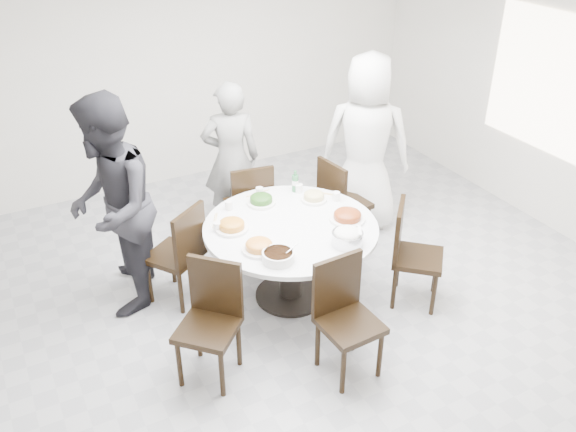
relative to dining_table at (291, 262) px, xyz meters
name	(u,v)px	position (x,y,z in m)	size (l,w,h in m)	color
floor	(307,305)	(0.07, -0.18, -0.38)	(6.00, 6.00, 0.01)	#A1A2A6
wall_back	(183,65)	(0.07, 2.82, 1.02)	(6.00, 0.01, 2.80)	silver
wall_right	(576,102)	(3.07, -0.18, 1.02)	(0.01, 6.00, 2.80)	silver
dining_table	(291,262)	(0.00, 0.00, 0.00)	(1.50, 1.50, 0.75)	white
chair_ne	(345,202)	(0.92, 0.57, 0.10)	(0.42, 0.42, 0.95)	black
chair_n	(248,204)	(0.03, 0.97, 0.10)	(0.42, 0.42, 0.95)	black
chair_nw	(174,253)	(-0.91, 0.47, 0.10)	(0.42, 0.42, 0.95)	black
chair_sw	(207,327)	(-1.00, -0.59, 0.10)	(0.42, 0.42, 0.95)	black
chair_s	(350,322)	(-0.05, -1.04, 0.10)	(0.42, 0.42, 0.95)	black
chair_se	(418,256)	(0.96, -0.56, 0.10)	(0.42, 0.42, 0.95)	black
diner_right	(366,144)	(1.30, 0.81, 0.56)	(0.92, 0.60, 1.88)	white
diner_middle	(231,159)	(0.03, 1.37, 0.44)	(0.59, 0.39, 1.63)	black
diner_left	(111,207)	(-1.34, 0.64, 0.59)	(0.94, 0.73, 1.92)	black
dish_greens	(261,201)	(-0.06, 0.47, 0.41)	(0.26, 0.26, 0.07)	white
dish_pale	(314,198)	(0.40, 0.30, 0.41)	(0.24, 0.24, 0.06)	white
dish_orange	(232,226)	(-0.47, 0.17, 0.41)	(0.28, 0.28, 0.08)	white
dish_redbrown	(347,217)	(0.48, -0.15, 0.41)	(0.31, 0.31, 0.08)	white
dish_tofu	(259,247)	(-0.40, -0.22, 0.41)	(0.28, 0.28, 0.07)	white
rice_bowl	(347,239)	(0.27, -0.47, 0.43)	(0.26, 0.26, 0.11)	silver
soup_bowl	(278,256)	(-0.33, -0.42, 0.41)	(0.26, 0.26, 0.08)	white
beverage_bottle	(295,181)	(0.33, 0.54, 0.48)	(0.06, 0.06, 0.21)	#2B6C3C
tea_cups	(258,191)	(0.00, 0.64, 0.42)	(0.07, 0.07, 0.08)	white
chopsticks	(256,193)	(-0.02, 0.66, 0.38)	(0.24, 0.04, 0.01)	tan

